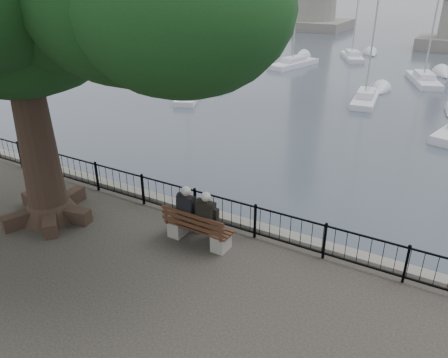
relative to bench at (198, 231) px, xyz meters
The scene contains 10 objects.
harbor 1.77m from the bench, 80.63° to the left, with size 260.00×260.00×1.20m.
railing 1.07m from the bench, 76.18° to the left, with size 22.06×0.06×1.00m.
bench is the anchor object (origin of this frame).
person_left 0.52m from the bench, 158.79° to the left, with size 0.49×0.83×1.67m.
person_right 0.52m from the bench, 18.44° to the left, with size 0.49×0.83×1.67m.
sailboat_a 19.41m from the bench, 124.73° to the left, with size 3.12×4.82×8.78m.
sailboat_b 21.09m from the bench, 90.83° to the left, with size 1.98×5.19×9.92m.
sailboat_e 31.71m from the bench, 106.68° to the left, with size 3.00×6.17×12.81m.
sailboat_f 29.12m from the bench, 85.50° to the left, with size 3.49×5.97×11.12m.
sailboat_h 37.31m from the bench, 98.35° to the left, with size 3.62×5.50×11.44m.
Camera 1 is at (5.47, -7.05, 6.79)m, focal length 35.00 mm.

